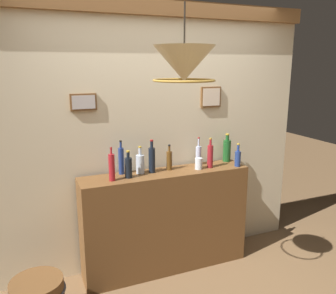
# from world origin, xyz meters

# --- Properties ---
(panelled_rear_partition) EXTENTS (3.12, 0.15, 2.52)m
(panelled_rear_partition) POSITION_xyz_m (0.00, 1.10, 1.34)
(panelled_rear_partition) COLOR beige
(panelled_rear_partition) RESTS_ON ground
(bar_shelf_unit) EXTENTS (1.60, 0.33, 0.98)m
(bar_shelf_unit) POSITION_xyz_m (0.00, 0.86, 0.49)
(bar_shelf_unit) COLOR brown
(bar_shelf_unit) RESTS_ON ground
(liquor_bottle_brandy) EXTENTS (0.05, 0.05, 0.28)m
(liquor_bottle_brandy) POSITION_xyz_m (0.39, 0.96, 1.08)
(liquor_bottle_brandy) COLOR #AFBAD7
(liquor_bottle_brandy) RESTS_ON bar_shelf_unit
(liquor_bottle_rum) EXTENTS (0.05, 0.05, 0.24)m
(liquor_bottle_rum) POSITION_xyz_m (0.06, 0.91, 1.08)
(liquor_bottle_rum) COLOR #593815
(liquor_bottle_rum) RESTS_ON bar_shelf_unit
(liquor_bottle_tequila) EXTENTS (0.06, 0.06, 0.25)m
(liquor_bottle_tequila) POSITION_xyz_m (-0.37, 0.83, 1.08)
(liquor_bottle_tequila) COLOR black
(liquor_bottle_tequila) RESTS_ON bar_shelf_unit
(liquor_bottle_vermouth) EXTENTS (0.06, 0.06, 0.31)m
(liquor_bottle_vermouth) POSITION_xyz_m (-0.12, 0.90, 1.11)
(liquor_bottle_vermouth) COLOR black
(liquor_bottle_vermouth) RESTS_ON bar_shelf_unit
(liquor_bottle_mezcal) EXTENTS (0.08, 0.08, 0.29)m
(liquor_bottle_mezcal) POSITION_xyz_m (0.72, 0.96, 1.10)
(liquor_bottle_mezcal) COLOR #1B5221
(liquor_bottle_mezcal) RESTS_ON bar_shelf_unit
(liquor_bottle_amaro) EXTENTS (0.06, 0.06, 0.29)m
(liquor_bottle_amaro) POSITION_xyz_m (0.45, 0.83, 1.10)
(liquor_bottle_amaro) COLOR maroon
(liquor_bottle_amaro) RESTS_ON bar_shelf_unit
(liquor_bottle_sherry) EXTENTS (0.05, 0.05, 0.31)m
(liquor_bottle_sherry) POSITION_xyz_m (-0.39, 0.96, 1.11)
(liquor_bottle_sherry) COLOR navy
(liquor_bottle_sherry) RESTS_ON bar_shelf_unit
(liquor_bottle_scotch) EXTENTS (0.08, 0.08, 0.25)m
(liquor_bottle_scotch) POSITION_xyz_m (-0.23, 0.92, 1.08)
(liquor_bottle_scotch) COLOR silver
(liquor_bottle_scotch) RESTS_ON bar_shelf_unit
(liquor_bottle_whiskey) EXTENTS (0.06, 0.06, 0.23)m
(liquor_bottle_whiskey) POSITION_xyz_m (0.72, 0.76, 1.07)
(liquor_bottle_whiskey) COLOR navy
(liquor_bottle_whiskey) RESTS_ON bar_shelf_unit
(liquor_bottle_bourbon) EXTENTS (0.05, 0.05, 0.29)m
(liquor_bottle_bourbon) POSITION_xyz_m (-0.52, 0.81, 1.10)
(liquor_bottle_bourbon) COLOR maroon
(liquor_bottle_bourbon) RESTS_ON bar_shelf_unit
(glass_tumbler_rocks) EXTENTS (0.07, 0.07, 0.11)m
(glass_tumbler_rocks) POSITION_xyz_m (0.32, 0.83, 1.04)
(glass_tumbler_rocks) COLOR silver
(glass_tumbler_rocks) RESTS_ON bar_shelf_unit
(pendant_lamp) EXTENTS (0.43, 0.43, 0.51)m
(pendant_lamp) POSITION_xyz_m (-0.14, 0.20, 1.95)
(pendant_lamp) COLOR beige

